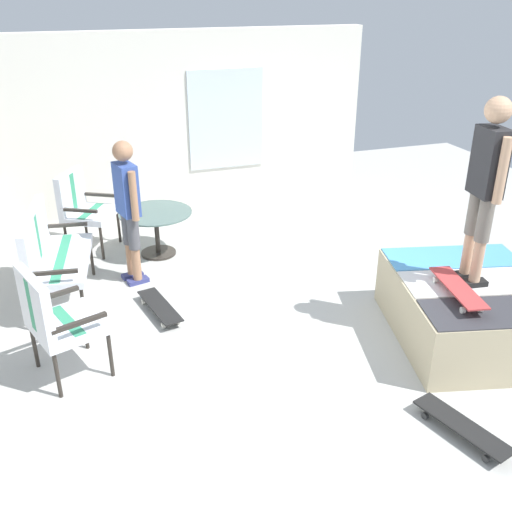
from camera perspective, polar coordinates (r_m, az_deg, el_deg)
ground_plane at (r=5.73m, az=3.86°, el=-8.51°), size 12.00×12.00×0.10m
house_facade at (r=8.50m, az=-9.04°, el=12.43°), size 0.23×6.00×2.57m
skate_ramp at (r=5.95m, az=20.52°, el=-4.91°), size 2.08×2.47×0.60m
patio_bench at (r=6.41m, az=-19.67°, el=0.58°), size 1.32×0.72×1.02m
patio_chair_near_house at (r=7.65m, az=-16.78°, el=4.93°), size 0.81×0.78×1.02m
patio_chair_by_wall at (r=5.16m, az=-19.33°, el=-5.55°), size 0.77×0.73×1.02m
patio_table at (r=7.34m, az=-9.76°, el=3.08°), size 0.90×0.90×0.57m
person_watching at (r=6.52m, az=-12.48°, el=5.10°), size 0.47×0.30×1.64m
person_skater at (r=5.42m, az=21.66°, el=7.00°), size 0.48×0.27×1.70m
skateboard_by_bench at (r=6.13m, az=-9.43°, el=-4.91°), size 0.82×0.36×0.10m
skateboard_spare at (r=4.85m, az=19.57°, el=-15.48°), size 0.82×0.41×0.10m
skateboard_on_ramp at (r=5.44m, az=19.20°, el=-2.99°), size 0.82×0.35×0.10m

